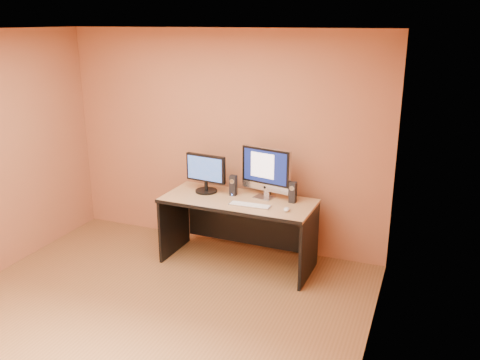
# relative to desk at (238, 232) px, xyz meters

# --- Properties ---
(floor) EXTENTS (4.00, 4.00, 0.00)m
(floor) POSITION_rel_desk_xyz_m (-0.40, -1.46, -0.39)
(floor) COLOR brown
(floor) RESTS_ON ground
(walls) EXTENTS (4.00, 4.00, 2.60)m
(walls) POSITION_rel_desk_xyz_m (-0.40, -1.46, 0.91)
(walls) COLOR #955B3C
(walls) RESTS_ON ground
(ceiling) EXTENTS (4.00, 4.00, 0.00)m
(ceiling) POSITION_rel_desk_xyz_m (-0.40, -1.46, 2.21)
(ceiling) COLOR white
(ceiling) RESTS_ON walls
(desk) EXTENTS (1.71, 0.78, 0.78)m
(desk) POSITION_rel_desk_xyz_m (0.00, 0.00, 0.00)
(desk) COLOR tan
(desk) RESTS_ON ground
(imac) EXTENTS (0.63, 0.34, 0.58)m
(imac) POSITION_rel_desk_xyz_m (0.25, 0.17, 0.68)
(imac) COLOR #B0B1B5
(imac) RESTS_ON desk
(second_monitor) EXTENTS (0.53, 0.31, 0.44)m
(second_monitor) POSITION_rel_desk_xyz_m (-0.44, 0.11, 0.61)
(second_monitor) COLOR black
(second_monitor) RESTS_ON desk
(speaker_left) EXTENTS (0.07, 0.08, 0.23)m
(speaker_left) POSITION_rel_desk_xyz_m (-0.10, 0.12, 0.51)
(speaker_left) COLOR black
(speaker_left) RESTS_ON desk
(speaker_right) EXTENTS (0.08, 0.08, 0.23)m
(speaker_right) POSITION_rel_desk_xyz_m (0.59, 0.13, 0.51)
(speaker_right) COLOR black
(speaker_right) RESTS_ON desk
(keyboard) EXTENTS (0.46, 0.13, 0.02)m
(keyboard) POSITION_rel_desk_xyz_m (0.19, -0.14, 0.40)
(keyboard) COLOR #AFAFB4
(keyboard) RESTS_ON desk
(mouse) EXTENTS (0.08, 0.11, 0.04)m
(mouse) POSITION_rel_desk_xyz_m (0.60, -0.14, 0.41)
(mouse) COLOR silver
(mouse) RESTS_ON desk
(cable_a) EXTENTS (0.09, 0.22, 0.01)m
(cable_a) POSITION_rel_desk_xyz_m (0.29, 0.27, 0.39)
(cable_a) COLOR black
(cable_a) RESTS_ON desk
(cable_b) EXTENTS (0.10, 0.17, 0.01)m
(cable_b) POSITION_rel_desk_xyz_m (0.24, 0.30, 0.39)
(cable_b) COLOR black
(cable_b) RESTS_ON desk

